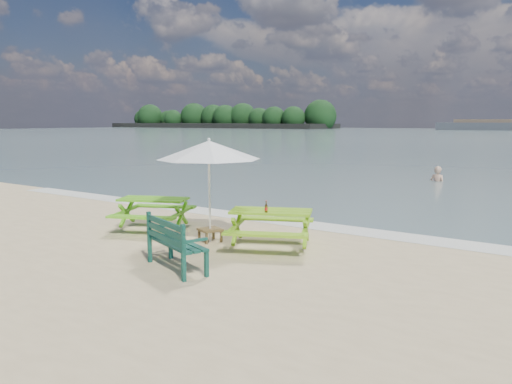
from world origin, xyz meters
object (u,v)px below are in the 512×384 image
Objects in this scene: beer_bottle at (266,209)px; swimmer at (437,187)px; patio_umbrella at (209,150)px; park_bench at (177,254)px; picnic_table_right at (271,230)px; side_table at (210,235)px; picnic_table_left at (154,214)px.

swimmer is at bearing 90.79° from beer_bottle.
patio_umbrella is 1.85m from beer_bottle.
park_bench is 2.15m from beer_bottle.
picnic_table_right is at bearing 102.29° from beer_bottle.
side_table is 0.20× the size of patio_umbrella.
side_table is at bearing -179.01° from beer_bottle.
swimmer is (3.20, 14.11, -0.63)m from picnic_table_left.
beer_bottle is at bearing -2.89° from picnic_table_left.
picnic_table_right is at bearing 12.42° from side_table.
beer_bottle is (1.46, 0.03, 0.73)m from side_table.
patio_umbrella is at bearing 89.10° from side_table.
park_bench is 0.85× the size of swimmer.
picnic_table_left is 3.91× the size of side_table.
beer_bottle is at bearing 72.08° from park_bench.
park_bench is 2.11m from side_table.
patio_umbrella is at bearing -179.01° from beer_bottle.
park_bench is 6.54× the size of beer_bottle.
beer_bottle is at bearing 0.99° from patio_umbrella.
patio_umbrella is 1.59× the size of swimmer.
patio_umbrella reaches higher than swimmer.
side_table is 0.32× the size of swimmer.
picnic_table_left is at bearing 174.20° from side_table.
picnic_table_right is at bearing 1.90° from picnic_table_left.
park_bench is 2.73m from patio_umbrella.
patio_umbrella reaches higher than picnic_table_left.
side_table is at bearing 112.95° from park_bench.
picnic_table_right is at bearing 75.67° from park_bench.
patio_umbrella is 14.55m from swimmer.
picnic_table_right is 9.86× the size of beer_bottle.
patio_umbrella reaches higher than picnic_table_right.
picnic_table_right is (3.34, 0.11, 0.01)m from picnic_table_left.
beer_bottle reaches higher than swimmer.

